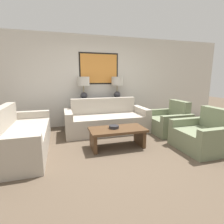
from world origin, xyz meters
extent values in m
plane|color=brown|center=(0.00, 0.00, 0.00)|extent=(20.00, 20.00, 0.00)
cube|color=beige|center=(0.00, 2.40, 1.32)|extent=(8.48, 0.10, 2.65)
cube|color=black|center=(0.00, 2.34, 1.70)|extent=(1.18, 0.01, 0.92)
cube|color=orange|center=(0.00, 2.33, 1.70)|extent=(1.10, 0.02, 0.84)
cube|color=black|center=(0.00, 2.13, 0.40)|extent=(1.43, 0.37, 0.80)
cylinder|color=#333338|center=(-0.50, 2.13, 0.81)|extent=(0.17, 0.17, 0.02)
sphere|color=#333338|center=(-0.50, 2.13, 0.93)|extent=(0.20, 0.20, 0.20)
cylinder|color=#8C7A51|center=(-0.50, 2.13, 1.12)|extent=(0.02, 0.02, 0.18)
cylinder|color=#B2ADA3|center=(-0.50, 2.13, 1.34)|extent=(0.34, 0.34, 0.25)
cylinder|color=#333338|center=(0.50, 2.13, 0.81)|extent=(0.17, 0.17, 0.02)
sphere|color=#333338|center=(0.50, 2.13, 0.93)|extent=(0.20, 0.20, 0.20)
cylinder|color=#8C7A51|center=(0.50, 2.13, 1.12)|extent=(0.02, 0.02, 0.18)
cylinder|color=#B2ADA3|center=(0.50, 2.13, 1.34)|extent=(0.34, 0.34, 0.25)
cube|color=#ADA393|center=(0.00, 1.35, 0.23)|extent=(1.81, 0.72, 0.45)
cube|color=#ADA393|center=(0.00, 1.81, 0.44)|extent=(1.81, 0.18, 0.88)
cube|color=#ADA393|center=(-0.99, 1.44, 0.31)|extent=(0.18, 0.90, 0.62)
cube|color=#ADA393|center=(0.99, 1.44, 0.31)|extent=(0.18, 0.90, 0.62)
cube|color=#ADA393|center=(-1.81, 0.71, 0.23)|extent=(0.72, 1.81, 0.45)
cube|color=#ADA393|center=(-2.26, 0.71, 0.44)|extent=(0.18, 1.81, 0.88)
cube|color=#ADA393|center=(-1.90, -0.28, 0.31)|extent=(0.90, 0.18, 0.62)
cube|color=#ADA393|center=(-1.90, 1.70, 0.31)|extent=(0.90, 0.18, 0.62)
cube|color=#4C331E|center=(-0.06, 0.38, 0.38)|extent=(1.15, 0.60, 0.05)
cube|color=#4C331E|center=(-0.57, 0.38, 0.18)|extent=(0.07, 0.48, 0.36)
cube|color=#4C331E|center=(0.45, 0.38, 0.18)|extent=(0.07, 0.48, 0.36)
cylinder|color=#232328|center=(-0.13, 0.40, 0.44)|extent=(0.21, 0.21, 0.06)
cube|color=#707A5B|center=(1.43, 0.96, 0.20)|extent=(0.69, 0.68, 0.40)
cube|color=#707A5B|center=(1.87, 0.96, 0.42)|extent=(0.18, 0.68, 0.84)
cube|color=#707A5B|center=(1.52, 1.37, 0.28)|extent=(0.87, 0.14, 0.56)
cube|color=#707A5B|center=(1.52, 0.55, 0.28)|extent=(0.87, 0.14, 0.56)
cube|color=#707A5B|center=(1.43, -0.21, 0.20)|extent=(0.69, 0.68, 0.40)
cube|color=#707A5B|center=(1.87, -0.21, 0.42)|extent=(0.18, 0.68, 0.84)
cube|color=#707A5B|center=(1.52, 0.20, 0.28)|extent=(0.87, 0.14, 0.56)
cube|color=#707A5B|center=(1.52, -0.62, 0.28)|extent=(0.87, 0.14, 0.56)
camera|label=1|loc=(-1.15, -2.92, 1.44)|focal=28.00mm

